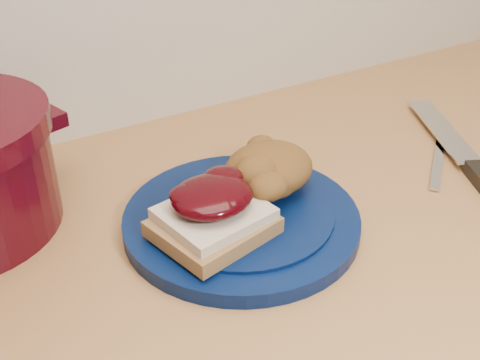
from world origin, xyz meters
TOP-DOWN VIEW (x-y plane):
  - plate at (-0.04, 1.49)m, footprint 0.30×0.30m
  - sandwich at (-0.09, 1.47)m, footprint 0.14×0.12m
  - stuffing_mound at (0.01, 1.51)m, footprint 0.12×0.11m
  - chef_knife at (0.27, 1.42)m, footprint 0.17×0.31m
  - butter_knife at (0.27, 1.48)m, footprint 0.13×0.12m

SIDE VIEW (x-z plane):
  - butter_knife at x=0.27m, z-range 0.90..0.90m
  - plate at x=-0.04m, z-range 0.90..0.92m
  - chef_knife at x=0.27m, z-range 0.90..0.92m
  - sandwich at x=-0.09m, z-range 0.92..0.98m
  - stuffing_mound at x=0.01m, z-range 0.92..0.98m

